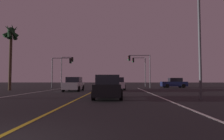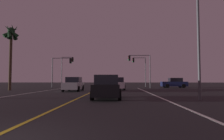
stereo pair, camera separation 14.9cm
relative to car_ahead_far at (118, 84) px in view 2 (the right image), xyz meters
name	(u,v)px [view 2 (the right image)]	position (x,y,z in m)	size (l,w,h in m)	color
lane_edge_right	(160,98)	(3.29, -11.91, -0.82)	(0.16, 34.72, 0.01)	silver
lane_edge_left	(2,97)	(-9.05, -11.91, -0.82)	(0.16, 34.72, 0.01)	silver
lane_center_divider	(80,97)	(-2.88, -11.91, -0.82)	(0.16, 34.72, 0.01)	gold
car_ahead_far	(118,84)	(0.00, 0.00, 0.00)	(2.02, 4.30, 1.70)	black
car_crossing_side	(174,83)	(9.74, 6.94, 0.00)	(4.30, 2.02, 1.70)	black
car_lead_same_lane	(107,87)	(-0.74, -12.88, 0.00)	(2.02, 4.30, 1.70)	black
car_oncoming	(74,84)	(-5.37, -3.40, 0.00)	(2.02, 4.30, 1.70)	black
traffic_light_near_right	(139,63)	(3.67, 5.94, 3.34)	(3.78, 0.36, 5.57)	#4C4C51
traffic_light_near_left	(62,65)	(-9.55, 5.94, 3.02)	(3.44, 0.36, 5.13)	#4C4C51
traffic_light_far_right	(139,65)	(4.26, 11.44, 3.42)	(2.66, 0.36, 5.78)	#4C4C51
traffic_light_far_left	(67,65)	(-10.13, 11.44, 3.52)	(2.48, 0.36, 5.94)	#4C4C51
street_lamp_right_near	(193,19)	(5.22, -13.56, 4.74)	(1.81, 0.44, 8.95)	#4C4C51
palm_tree_left_mid	(11,37)	(-14.02, -2.05, 6.13)	(2.22, 2.11, 8.80)	#473826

